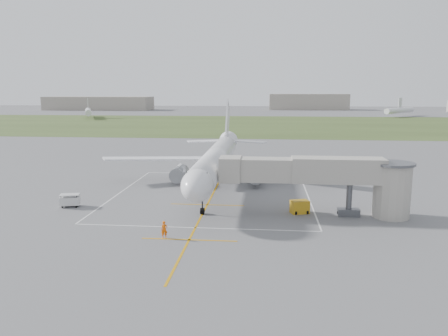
# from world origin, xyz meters

# --- Properties ---
(ground) EXTENTS (700.00, 700.00, 0.00)m
(ground) POSITION_xyz_m (0.00, 0.00, 0.00)
(ground) COLOR #505052
(ground) RESTS_ON ground
(grass_strip) EXTENTS (700.00, 120.00, 0.02)m
(grass_strip) POSITION_xyz_m (0.00, 130.00, 0.01)
(grass_strip) COLOR #36471F
(grass_strip) RESTS_ON ground
(apron_markings) EXTENTS (28.20, 60.00, 0.01)m
(apron_markings) POSITION_xyz_m (0.00, -5.82, 0.01)
(apron_markings) COLOR #BE820B
(apron_markings) RESTS_ON ground
(airliner) EXTENTS (38.93, 46.75, 13.52)m
(airliner) POSITION_xyz_m (-0.00, 0.75, 4.39)
(airliner) COLOR silver
(airliner) RESTS_ON ground
(jet_bridge) EXTENTS (23.40, 5.00, 7.20)m
(jet_bridge) POSITION_xyz_m (15.72, -13.50, 4.74)
(jet_bridge) COLOR gray
(jet_bridge) RESTS_ON ground
(gpu_unit) EXTENTS (2.52, 2.09, 1.64)m
(gpu_unit) POSITION_xyz_m (12.11, -12.90, 0.81)
(gpu_unit) COLOR #B98917
(gpu_unit) RESTS_ON ground
(baggage_cart) EXTENTS (2.71, 1.99, 1.70)m
(baggage_cart) POSITION_xyz_m (-17.95, -12.74, 0.87)
(baggage_cart) COLOR silver
(baggage_cart) RESTS_ON ground
(ramp_worker_nose) EXTENTS (0.77, 0.62, 1.84)m
(ramp_worker_nose) POSITION_xyz_m (-2.66, -23.75, 0.92)
(ramp_worker_nose) COLOR #E35807
(ramp_worker_nose) RESTS_ON ground
(ramp_worker_wing) EXTENTS (1.03, 1.06, 1.73)m
(ramp_worker_wing) POSITION_xyz_m (-3.29, 1.15, 0.86)
(ramp_worker_wing) COLOR #DE4007
(ramp_worker_wing) RESTS_ON ground
(distant_hangars) EXTENTS (345.00, 49.00, 12.00)m
(distant_hangars) POSITION_xyz_m (-16.15, 265.19, 5.17)
(distant_hangars) COLOR gray
(distant_hangars) RESTS_ON ground
(distant_aircraft) EXTENTS (192.49, 58.64, 8.85)m
(distant_aircraft) POSITION_xyz_m (-2.38, 179.63, 3.59)
(distant_aircraft) COLOR silver
(distant_aircraft) RESTS_ON ground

